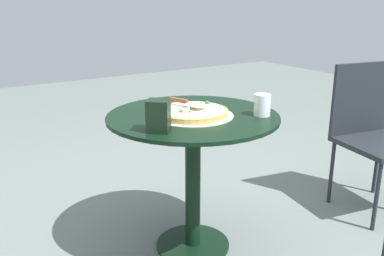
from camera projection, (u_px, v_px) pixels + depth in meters
name	position (u px, v px, depth m)	size (l,w,h in m)	color
ground_plane	(193.00, 246.00, 2.26)	(10.00, 10.00, 0.00)	slate
patio_table	(193.00, 150.00, 2.10)	(0.84, 0.84, 0.73)	black
pizza_on_tray	(192.00, 112.00, 2.02)	(0.40, 0.40, 0.05)	silver
pizza_server	(187.00, 102.00, 2.05)	(0.21, 0.12, 0.02)	silver
drinking_cup	(262.00, 105.00, 2.01)	(0.08, 0.08, 0.10)	silver
napkin_dispenser	(158.00, 116.00, 1.77)	(0.09, 0.09, 0.14)	black
patio_chair_far	(372.00, 128.00, 2.58)	(0.51, 0.51, 0.90)	#20252A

